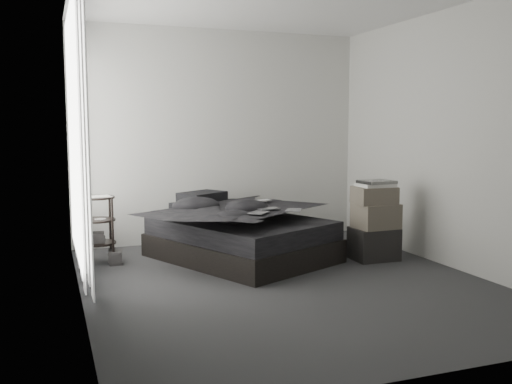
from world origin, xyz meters
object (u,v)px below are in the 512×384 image
object	(u,v)px
side_stand	(97,230)
bed	(241,248)
laptop	(260,196)
box_lower	(374,244)

from	to	relation	value
side_stand	bed	bearing A→B (deg)	-12.87
laptop	side_stand	world-z (taller)	side_stand
laptop	box_lower	size ratio (longest dim) A/B	0.62
side_stand	box_lower	distance (m)	2.94
laptop	bed	bearing A→B (deg)	-154.50
box_lower	bed	bearing A→B (deg)	159.05
bed	box_lower	distance (m)	1.43
bed	laptop	bearing A→B (deg)	7.50
laptop	side_stand	xyz separation A→B (m)	(-1.76, 0.16, -0.31)
bed	side_stand	distance (m)	1.53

